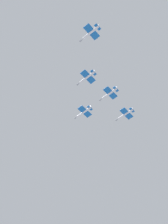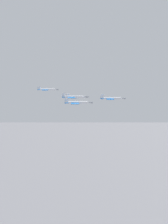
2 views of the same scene
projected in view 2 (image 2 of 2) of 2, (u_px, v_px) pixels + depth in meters
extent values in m
cylinder|color=white|center=(111.00, 98.00, 176.95)|extent=(8.60, 8.33, 1.30)
cone|color=#9EA3AD|center=(123.00, 98.00, 177.16)|extent=(2.57, 2.53, 1.24)
cube|color=blue|center=(110.00, 99.00, 176.94)|extent=(9.30, 9.47, 0.21)
cube|color=blue|center=(102.00, 98.00, 176.79)|extent=(3.99, 4.06, 0.21)
cube|color=white|center=(102.00, 96.00, 176.63)|extent=(1.50, 1.45, 2.13)
cylinder|color=white|center=(76.00, 97.00, 194.67)|extent=(8.60, 8.33, 1.30)
cone|color=#9EA3AD|center=(87.00, 97.00, 194.88)|extent=(2.57, 2.53, 1.24)
cube|color=blue|center=(75.00, 97.00, 194.66)|extent=(9.30, 9.47, 0.21)
cube|color=blue|center=(68.00, 97.00, 194.52)|extent=(3.99, 4.06, 0.21)
cube|color=white|center=(68.00, 95.00, 194.36)|extent=(1.50, 1.45, 2.13)
cylinder|color=white|center=(76.00, 103.00, 158.20)|extent=(8.60, 8.33, 1.30)
cone|color=#9EA3AD|center=(90.00, 103.00, 158.41)|extent=(2.57, 2.53, 1.24)
cube|color=blue|center=(75.00, 103.00, 158.19)|extent=(9.30, 9.47, 0.21)
cube|color=blue|center=(66.00, 103.00, 158.05)|extent=(3.99, 4.06, 0.21)
cube|color=white|center=(67.00, 100.00, 157.89)|extent=(1.50, 1.45, 2.13)
cylinder|color=white|center=(72.00, 97.00, 176.16)|extent=(8.60, 8.33, 1.30)
cone|color=#9EA3AD|center=(85.00, 97.00, 176.37)|extent=(2.57, 2.53, 1.24)
cube|color=blue|center=(71.00, 97.00, 176.15)|extent=(9.30, 9.47, 0.21)
cube|color=blue|center=(64.00, 97.00, 176.01)|extent=(3.99, 4.06, 0.21)
cube|color=white|center=(64.00, 95.00, 175.84)|extent=(1.50, 1.45, 2.13)
cylinder|color=white|center=(46.00, 90.00, 211.75)|extent=(8.60, 8.33, 1.30)
cone|color=#9EA3AD|center=(57.00, 89.00, 211.96)|extent=(2.57, 2.53, 1.24)
cube|color=blue|center=(45.00, 90.00, 211.74)|extent=(9.30, 9.47, 0.21)
cube|color=blue|center=(39.00, 90.00, 211.59)|extent=(3.99, 4.06, 0.21)
cube|color=white|center=(39.00, 88.00, 211.43)|extent=(1.50, 1.45, 2.13)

